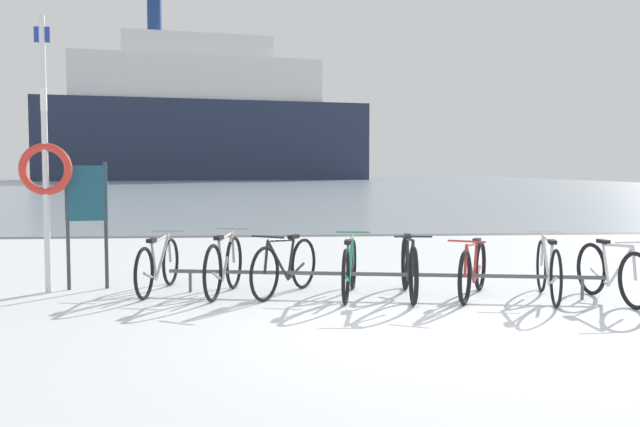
# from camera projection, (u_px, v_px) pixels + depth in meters

# --- Properties ---
(ground) EXTENTS (80.00, 132.00, 0.08)m
(ground) POSITION_uv_depth(u_px,v_px,m) (282.00, 187.00, 60.69)
(ground) COLOR silver
(bike_rack) EXTENTS (5.53, 1.08, 0.31)m
(bike_rack) POSITION_uv_depth(u_px,v_px,m) (381.00, 275.00, 9.04)
(bike_rack) COLOR #4C5156
(bike_rack) RESTS_ON ground
(bicycle_0) EXTENTS (0.48, 1.73, 0.79)m
(bicycle_0) POSITION_uv_depth(u_px,v_px,m) (158.00, 266.00, 9.30)
(bicycle_0) COLOR black
(bicycle_0) RESTS_ON ground
(bicycle_1) EXTENTS (0.54, 1.64, 0.84)m
(bicycle_1) POSITION_uv_depth(u_px,v_px,m) (224.00, 266.00, 9.10)
(bicycle_1) COLOR black
(bicycle_1) RESTS_ON ground
(bicycle_2) EXTENTS (0.92, 1.52, 0.81)m
(bicycle_2) POSITION_uv_depth(u_px,v_px,m) (285.00, 267.00, 9.11)
(bicycle_2) COLOR black
(bicycle_2) RESTS_ON ground
(bicycle_3) EXTENTS (0.53, 1.74, 0.80)m
(bicycle_3) POSITION_uv_depth(u_px,v_px,m) (350.00, 268.00, 8.98)
(bicycle_3) COLOR black
(bicycle_3) RESTS_ON ground
(bicycle_4) EXTENTS (0.46, 1.78, 0.83)m
(bicycle_4) POSITION_uv_depth(u_px,v_px,m) (409.00, 268.00, 8.95)
(bicycle_4) COLOR black
(bicycle_4) RESTS_ON ground
(bicycle_5) EXTENTS (0.84, 1.57, 0.78)m
(bicycle_5) POSITION_uv_depth(u_px,v_px,m) (473.00, 270.00, 8.92)
(bicycle_5) COLOR black
(bicycle_5) RESTS_ON ground
(bicycle_6) EXTENTS (0.55, 1.73, 0.82)m
(bicycle_6) POSITION_uv_depth(u_px,v_px,m) (548.00, 269.00, 8.81)
(bicycle_6) COLOR black
(bicycle_6) RESTS_ON ground
(bicycle_7) EXTENTS (0.46, 1.64, 0.80)m
(bicycle_7) POSITION_uv_depth(u_px,v_px,m) (612.00, 273.00, 8.63)
(bicycle_7) COLOR black
(bicycle_7) RESTS_ON ground
(info_sign) EXTENTS (0.55, 0.12, 1.74)m
(info_sign) POSITION_uv_depth(u_px,v_px,m) (86.00, 204.00, 9.48)
(info_sign) COLOR #33383D
(info_sign) RESTS_ON ground
(rescue_post) EXTENTS (0.69, 0.11, 3.63)m
(rescue_post) POSITION_uv_depth(u_px,v_px,m) (45.00, 161.00, 9.20)
(rescue_post) COLOR silver
(rescue_post) RESTS_ON ground
(ferry_ship) EXTENTS (44.18, 18.90, 23.53)m
(ferry_ship) POSITION_uv_depth(u_px,v_px,m) (203.00, 121.00, 93.57)
(ferry_ship) COLOR #232D47
(ferry_ship) RESTS_ON ground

